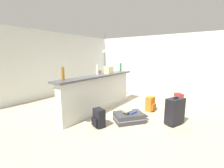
{
  "coord_description": "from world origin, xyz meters",
  "views": [
    {
      "loc": [
        -4.09,
        -2.37,
        1.6
      ],
      "look_at": [
        0.14,
        0.53,
        0.65
      ],
      "focal_mm": 24.79,
      "sensor_mm": 36.0,
      "label": 1
    }
  ],
  "objects_px": {
    "pendant_lamp": "(105,50)",
    "suitcase_upright_black": "(175,111)",
    "backpack_orange": "(150,104)",
    "suitcase_flat_charcoal": "(129,117)",
    "bottle_amber": "(63,74)",
    "book_stack": "(130,111)",
    "dining_chair_near_partition": "(117,82)",
    "grocery_bag": "(109,70)",
    "bottle_green": "(121,67)",
    "dining_chair_far_side": "(97,79)",
    "dining_table": "(106,78)",
    "bottle_white": "(97,70)",
    "backpack_red": "(178,100)",
    "backpack_black": "(99,118)"
  },
  "relations": [
    {
      "from": "backpack_orange",
      "to": "backpack_red",
      "type": "bearing_deg",
      "value": -33.03
    },
    {
      "from": "bottle_green",
      "to": "book_stack",
      "type": "distance_m",
      "value": 2.05
    },
    {
      "from": "bottle_amber",
      "to": "dining_chair_near_partition",
      "type": "height_order",
      "value": "bottle_amber"
    },
    {
      "from": "bottle_amber",
      "to": "book_stack",
      "type": "distance_m",
      "value": 1.79
    },
    {
      "from": "bottle_green",
      "to": "suitcase_upright_black",
      "type": "height_order",
      "value": "bottle_green"
    },
    {
      "from": "suitcase_flat_charcoal",
      "to": "backpack_black",
      "type": "relative_size",
      "value": 2.03
    },
    {
      "from": "backpack_red",
      "to": "bottle_amber",
      "type": "bearing_deg",
      "value": 147.48
    },
    {
      "from": "dining_table",
      "to": "bottle_green",
      "type": "bearing_deg",
      "value": -122.11
    },
    {
      "from": "dining_table",
      "to": "dining_chair_far_side",
      "type": "relative_size",
      "value": 1.18
    },
    {
      "from": "suitcase_flat_charcoal",
      "to": "backpack_red",
      "type": "xyz_separation_m",
      "value": [
        1.91,
        -0.74,
        0.09
      ]
    },
    {
      "from": "pendant_lamp",
      "to": "backpack_orange",
      "type": "bearing_deg",
      "value": -115.14
    },
    {
      "from": "bottle_amber",
      "to": "suitcase_upright_black",
      "type": "height_order",
      "value": "bottle_amber"
    },
    {
      "from": "backpack_black",
      "to": "backpack_orange",
      "type": "relative_size",
      "value": 1.0
    },
    {
      "from": "pendant_lamp",
      "to": "backpack_orange",
      "type": "distance_m",
      "value": 3.2
    },
    {
      "from": "bottle_green",
      "to": "dining_chair_far_side",
      "type": "height_order",
      "value": "bottle_green"
    },
    {
      "from": "suitcase_flat_charcoal",
      "to": "bottle_amber",
      "type": "bearing_deg",
      "value": 132.11
    },
    {
      "from": "grocery_bag",
      "to": "backpack_orange",
      "type": "relative_size",
      "value": 0.62
    },
    {
      "from": "bottle_amber",
      "to": "bottle_white",
      "type": "relative_size",
      "value": 1.03
    },
    {
      "from": "pendant_lamp",
      "to": "suitcase_upright_black",
      "type": "xyz_separation_m",
      "value": [
        -1.73,
        -3.3,
        -1.48
      ]
    },
    {
      "from": "grocery_bag",
      "to": "backpack_orange",
      "type": "xyz_separation_m",
      "value": [
        0.4,
        -1.21,
        -0.97
      ]
    },
    {
      "from": "dining_chair_near_partition",
      "to": "suitcase_flat_charcoal",
      "type": "height_order",
      "value": "dining_chair_near_partition"
    },
    {
      "from": "grocery_bag",
      "to": "suitcase_flat_charcoal",
      "type": "xyz_separation_m",
      "value": [
        -0.62,
        -1.05,
        -1.06
      ]
    },
    {
      "from": "dining_chair_near_partition",
      "to": "backpack_orange",
      "type": "distance_m",
      "value": 2.17
    },
    {
      "from": "backpack_orange",
      "to": "pendant_lamp",
      "type": "bearing_deg",
      "value": 64.86
    },
    {
      "from": "dining_chair_near_partition",
      "to": "bottle_white",
      "type": "bearing_deg",
      "value": -163.61
    },
    {
      "from": "grocery_bag",
      "to": "dining_chair_far_side",
      "type": "relative_size",
      "value": 0.28
    },
    {
      "from": "dining_chair_far_side",
      "to": "pendant_lamp",
      "type": "relative_size",
      "value": 1.15
    },
    {
      "from": "bottle_white",
      "to": "grocery_bag",
      "type": "bearing_deg",
      "value": -10.05
    },
    {
      "from": "dining_chair_far_side",
      "to": "suitcase_upright_black",
      "type": "relative_size",
      "value": 1.39
    },
    {
      "from": "dining_table",
      "to": "book_stack",
      "type": "bearing_deg",
      "value": -133.26
    },
    {
      "from": "suitcase_flat_charcoal",
      "to": "suitcase_upright_black",
      "type": "height_order",
      "value": "suitcase_upright_black"
    },
    {
      "from": "dining_table",
      "to": "backpack_black",
      "type": "xyz_separation_m",
      "value": [
        -2.79,
        -1.84,
        -0.44
      ]
    },
    {
      "from": "backpack_black",
      "to": "backpack_orange",
      "type": "xyz_separation_m",
      "value": [
        1.65,
        -0.6,
        0.0
      ]
    },
    {
      "from": "backpack_black",
      "to": "book_stack",
      "type": "bearing_deg",
      "value": -34.61
    },
    {
      "from": "bottle_white",
      "to": "pendant_lamp",
      "type": "xyz_separation_m",
      "value": [
        2.01,
        1.22,
        0.61
      ]
    },
    {
      "from": "bottle_white",
      "to": "backpack_black",
      "type": "relative_size",
      "value": 0.68
    },
    {
      "from": "bottle_white",
      "to": "suitcase_flat_charcoal",
      "type": "bearing_deg",
      "value": -99.03
    },
    {
      "from": "dining_chair_near_partition",
      "to": "suitcase_upright_black",
      "type": "bearing_deg",
      "value": -121.82
    },
    {
      "from": "bottle_amber",
      "to": "bottle_green",
      "type": "relative_size",
      "value": 1.04
    },
    {
      "from": "pendant_lamp",
      "to": "suitcase_flat_charcoal",
      "type": "distance_m",
      "value": 3.63
    },
    {
      "from": "backpack_black",
      "to": "bottle_green",
      "type": "bearing_deg",
      "value": 18.35
    },
    {
      "from": "bottle_green",
      "to": "grocery_bag",
      "type": "xyz_separation_m",
      "value": [
        -0.82,
        -0.07,
        -0.03
      ]
    },
    {
      "from": "dining_table",
      "to": "backpack_red",
      "type": "height_order",
      "value": "dining_table"
    },
    {
      "from": "dining_chair_near_partition",
      "to": "suitcase_flat_charcoal",
      "type": "distance_m",
      "value": 2.73
    },
    {
      "from": "bottle_amber",
      "to": "backpack_black",
      "type": "distance_m",
      "value": 1.27
    },
    {
      "from": "book_stack",
      "to": "grocery_bag",
      "type": "bearing_deg",
      "value": 60.04
    },
    {
      "from": "book_stack",
      "to": "bottle_white",
      "type": "bearing_deg",
      "value": 81.51
    },
    {
      "from": "bottle_amber",
      "to": "dining_table",
      "type": "bearing_deg",
      "value": 20.09
    },
    {
      "from": "suitcase_upright_black",
      "to": "bottle_green",
      "type": "bearing_deg",
      "value": 64.87
    },
    {
      "from": "suitcase_flat_charcoal",
      "to": "suitcase_upright_black",
      "type": "relative_size",
      "value": 1.27
    }
  ]
}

